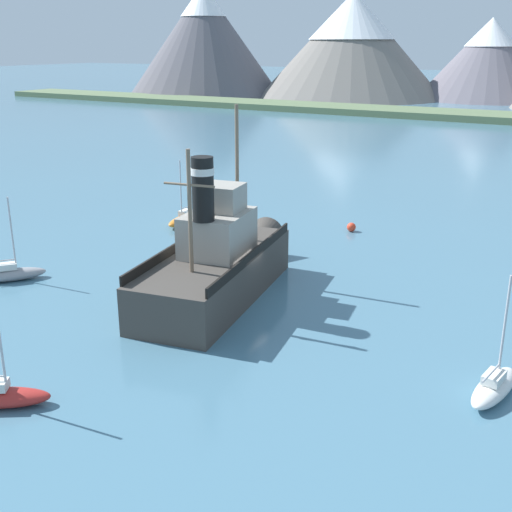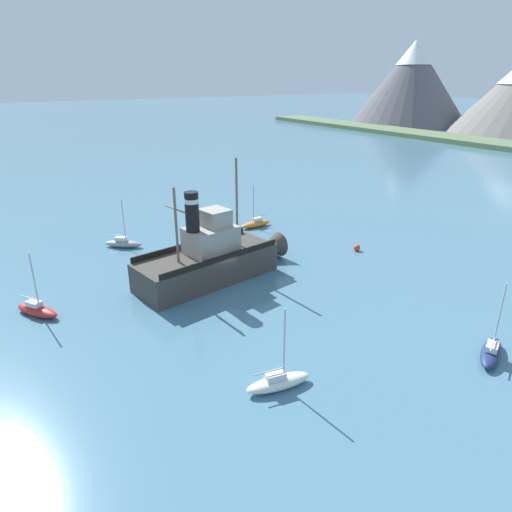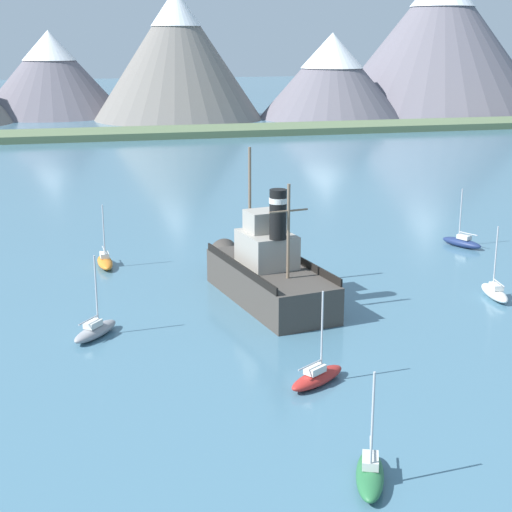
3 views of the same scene
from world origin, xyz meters
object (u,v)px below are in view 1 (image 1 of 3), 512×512
old_tugboat (219,262)px  mooring_buoy (351,227)px  sailboat_white (494,386)px  sailboat_grey (11,273)px  sailboat_orange (184,219)px

old_tugboat → mooring_buoy: bearing=83.9°
old_tugboat → sailboat_white: old_tugboat is taller
sailboat_grey → mooring_buoy: size_ratio=7.52×
sailboat_white → sailboat_orange: bearing=150.8°
old_tugboat → sailboat_orange: (-10.03, 10.44, -1.40)m
sailboat_orange → sailboat_white: bearing=-29.2°
sailboat_grey → mooring_buoy: sailboat_grey is taller
old_tugboat → sailboat_white: bearing=-13.4°
sailboat_orange → mooring_buoy: sailboat_orange is taller
mooring_buoy → old_tugboat: bearing=-96.1°
sailboat_orange → mooring_buoy: (11.62, 4.52, -0.10)m
sailboat_orange → sailboat_grey: size_ratio=1.00×
mooring_buoy → sailboat_orange: bearing=-158.7°
sailboat_grey → mooring_buoy: bearing=55.8°
sailboat_orange → old_tugboat: bearing=-46.1°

